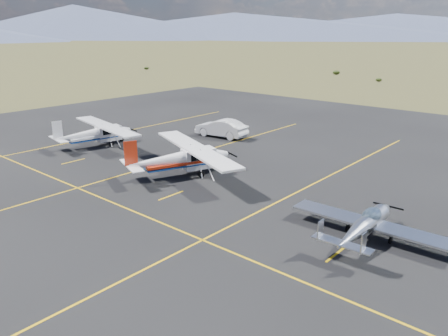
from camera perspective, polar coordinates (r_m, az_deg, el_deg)
ground at (r=24.55m, az=10.39°, el=-5.83°), size 1600.00×1600.00×0.00m
apron at (r=28.42m, az=-1.79°, el=-2.21°), size 72.00×72.00×0.02m
aircraft_low_wing at (r=21.93m, az=18.09°, el=-7.00°), size 5.74×8.02×1.75m
aircraft_cessna at (r=29.98m, az=-5.65°, el=1.31°), size 8.00×10.93×2.84m
aircraft_plain at (r=39.13m, az=-16.47°, el=4.39°), size 6.32×10.25×2.59m
sedan at (r=40.96m, az=-0.35°, el=5.24°), size 2.37×5.20×1.65m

